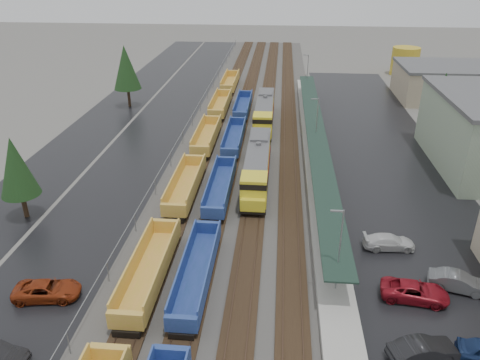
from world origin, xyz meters
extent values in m
cube|color=#302D2B|center=(0.00, 60.00, 0.04)|extent=(20.00, 160.00, 0.08)
cube|color=black|center=(-6.00, 60.00, 0.15)|extent=(2.60, 160.00, 0.15)
cube|color=#473326|center=(-6.72, 60.00, 0.27)|extent=(0.08, 160.00, 0.07)
cube|color=#473326|center=(-5.28, 60.00, 0.27)|extent=(0.08, 160.00, 0.07)
cube|color=black|center=(-2.00, 60.00, 0.15)|extent=(2.60, 160.00, 0.15)
cube|color=#473326|center=(-2.72, 60.00, 0.27)|extent=(0.08, 160.00, 0.07)
cube|color=#473326|center=(-1.28, 60.00, 0.27)|extent=(0.08, 160.00, 0.07)
cube|color=black|center=(2.00, 60.00, 0.15)|extent=(2.60, 160.00, 0.15)
cube|color=#473326|center=(1.28, 60.00, 0.27)|extent=(0.08, 160.00, 0.07)
cube|color=#473326|center=(2.72, 60.00, 0.27)|extent=(0.08, 160.00, 0.07)
cube|color=black|center=(6.00, 60.00, 0.15)|extent=(2.60, 160.00, 0.15)
cube|color=#473326|center=(5.28, 60.00, 0.27)|extent=(0.08, 160.00, 0.07)
cube|color=#473326|center=(6.72, 60.00, 0.27)|extent=(0.08, 160.00, 0.07)
cube|color=black|center=(-15.00, 60.00, 0.01)|extent=(10.00, 160.00, 0.02)
cube|color=black|center=(-25.00, 60.00, 0.01)|extent=(9.00, 160.00, 0.02)
cube|color=black|center=(19.00, 50.00, 0.01)|extent=(16.00, 100.00, 0.02)
cube|color=#9E9B93|center=(9.50, 50.00, 0.35)|extent=(3.00, 80.00, 0.70)
cylinder|color=gray|center=(9.50, 25.00, 1.90)|extent=(0.16, 0.16, 2.40)
cylinder|color=gray|center=(9.50, 40.00, 1.90)|extent=(0.16, 0.16, 2.40)
cylinder|color=gray|center=(9.50, 55.00, 1.90)|extent=(0.16, 0.16, 2.40)
cylinder|color=gray|center=(9.50, 70.00, 1.90)|extent=(0.16, 0.16, 2.40)
cylinder|color=gray|center=(9.50, 85.00, 1.90)|extent=(0.16, 0.16, 2.40)
cube|color=#192D24|center=(9.50, 50.00, 3.20)|extent=(2.60, 65.00, 0.15)
cylinder|color=gray|center=(9.50, 20.00, 4.00)|extent=(0.12, 0.12, 8.00)
cube|color=gray|center=(9.00, 20.00, 7.90)|extent=(1.00, 0.15, 0.12)
cylinder|color=gray|center=(9.50, 50.00, 4.00)|extent=(0.12, 0.12, 8.00)
cube|color=gray|center=(9.00, 50.00, 7.90)|extent=(1.00, 0.15, 0.12)
cylinder|color=gray|center=(9.50, 80.00, 4.00)|extent=(0.12, 0.12, 8.00)
cube|color=gray|center=(9.00, 80.00, 7.90)|extent=(1.00, 0.15, 0.12)
cylinder|color=gray|center=(-9.50, 12.00, 1.00)|extent=(0.08, 0.08, 2.00)
cylinder|color=gray|center=(-9.50, 20.00, 1.00)|extent=(0.08, 0.08, 2.00)
cylinder|color=gray|center=(-9.50, 28.00, 1.00)|extent=(0.08, 0.08, 2.00)
cylinder|color=gray|center=(-9.50, 36.00, 1.00)|extent=(0.08, 0.08, 2.00)
cylinder|color=gray|center=(-9.50, 44.00, 1.00)|extent=(0.08, 0.08, 2.00)
cylinder|color=gray|center=(-9.50, 52.00, 1.00)|extent=(0.08, 0.08, 2.00)
cylinder|color=gray|center=(-9.50, 60.00, 1.00)|extent=(0.08, 0.08, 2.00)
cylinder|color=gray|center=(-9.50, 68.00, 1.00)|extent=(0.08, 0.08, 2.00)
cylinder|color=gray|center=(-9.50, 76.00, 1.00)|extent=(0.08, 0.08, 2.00)
cylinder|color=gray|center=(-9.50, 84.00, 1.00)|extent=(0.08, 0.08, 2.00)
cylinder|color=gray|center=(-9.50, 92.00, 1.00)|extent=(0.08, 0.08, 2.00)
cylinder|color=gray|center=(-9.50, 100.00, 1.00)|extent=(0.08, 0.08, 2.00)
cylinder|color=gray|center=(-9.50, 108.00, 1.00)|extent=(0.08, 0.08, 2.00)
cylinder|color=gray|center=(-9.50, 116.00, 1.00)|extent=(0.08, 0.08, 2.00)
cylinder|color=gray|center=(-9.50, 124.00, 1.00)|extent=(0.08, 0.08, 2.00)
cylinder|color=gray|center=(-9.50, 132.00, 1.00)|extent=(0.08, 0.08, 2.00)
cube|color=gray|center=(-9.50, 60.00, 2.00)|extent=(0.05, 160.00, 0.05)
cube|color=tan|center=(36.00, 80.00, 3.00)|extent=(18.00, 14.00, 6.00)
cube|color=#59595B|center=(36.00, 80.00, 6.25)|extent=(18.36, 14.28, 0.50)
ellipsoid|color=#4B5B47|center=(-30.00, 200.00, 0.00)|extent=(154.00, 110.00, 19.80)
ellipsoid|color=#4B5B47|center=(40.00, 210.00, 0.00)|extent=(196.00, 140.00, 25.20)
cylinder|color=#332316|center=(-22.00, 30.00, 1.35)|extent=(0.50, 0.50, 2.70)
cone|color=black|center=(-22.00, 30.00, 5.85)|extent=(3.96, 3.96, 6.30)
cylinder|color=#332316|center=(-23.00, 70.00, 1.65)|extent=(0.50, 0.50, 3.30)
cone|color=black|center=(-23.00, 70.00, 7.15)|extent=(4.84, 4.84, 7.70)
cylinder|color=#332316|center=(28.00, 58.00, 1.50)|extent=(0.50, 0.50, 3.00)
cone|color=black|center=(28.00, 58.00, 6.50)|extent=(4.40, 4.40, 7.00)
cube|color=black|center=(2.00, 40.72, 0.81)|extent=(2.79, 18.59, 0.37)
cube|color=gold|center=(2.00, 41.65, 2.39)|extent=(2.60, 14.87, 2.79)
cube|color=gold|center=(2.00, 33.46, 2.58)|extent=(2.79, 2.97, 3.16)
cube|color=black|center=(2.00, 33.46, 3.51)|extent=(2.84, 3.02, 0.65)
cube|color=gold|center=(2.00, 31.79, 1.65)|extent=(2.60, 0.93, 1.30)
cube|color=#59595B|center=(2.00, 41.65, 3.88)|extent=(2.65, 14.87, 0.33)
cube|color=maroon|center=(0.68, 41.65, 1.28)|extent=(0.04, 14.87, 0.33)
cube|color=maroon|center=(3.32, 41.65, 1.28)|extent=(0.04, 14.87, 0.33)
cube|color=black|center=(2.00, 40.72, 0.44)|extent=(2.05, 5.58, 0.56)
cube|color=black|center=(2.00, 34.21, 0.53)|extent=(2.23, 3.72, 0.46)
cube|color=black|center=(2.00, 47.22, 0.53)|extent=(2.23, 3.72, 0.46)
cylinder|color=#59595B|center=(2.00, 42.57, 4.16)|extent=(0.65, 0.65, 0.46)
cube|color=#59595B|center=(2.00, 45.36, 4.11)|extent=(2.23, 3.72, 0.46)
cube|color=black|center=(2.00, 61.72, 0.81)|extent=(2.79, 18.59, 0.37)
cube|color=gold|center=(2.00, 62.65, 2.39)|extent=(2.60, 14.87, 2.79)
cube|color=gold|center=(2.00, 54.46, 2.58)|extent=(2.79, 2.97, 3.16)
cube|color=black|center=(2.00, 54.46, 3.51)|extent=(2.84, 3.02, 0.65)
cube|color=gold|center=(2.00, 52.79, 1.65)|extent=(2.60, 0.93, 1.30)
cube|color=#59595B|center=(2.00, 62.65, 3.88)|extent=(2.65, 14.87, 0.33)
cube|color=maroon|center=(0.68, 62.65, 1.28)|extent=(0.04, 14.87, 0.33)
cube|color=maroon|center=(3.32, 62.65, 1.28)|extent=(0.04, 14.87, 0.33)
cube|color=black|center=(2.00, 61.72, 0.44)|extent=(2.05, 5.58, 0.56)
cube|color=black|center=(2.00, 55.21, 0.53)|extent=(2.23, 3.72, 0.46)
cube|color=black|center=(2.00, 68.22, 0.53)|extent=(2.23, 3.72, 0.46)
cylinder|color=#59595B|center=(2.00, 63.57, 4.16)|extent=(0.65, 0.65, 0.46)
cube|color=#59595B|center=(2.00, 66.36, 4.11)|extent=(2.23, 3.72, 0.46)
cube|color=gold|center=(-6.00, 10.76, 1.59)|extent=(2.67, 0.51, 1.44)
cube|color=gold|center=(-6.00, 20.35, 0.87)|extent=(2.67, 12.39, 0.26)
cube|color=gold|center=(-7.29, 20.35, 1.79)|extent=(0.15, 12.39, 1.85)
cube|color=gold|center=(-4.71, 20.35, 1.79)|extent=(0.15, 12.39, 1.85)
cube|color=gold|center=(-6.00, 13.95, 1.59)|extent=(2.67, 0.51, 1.44)
cube|color=gold|center=(-6.00, 26.75, 1.59)|extent=(2.67, 0.51, 1.44)
cube|color=black|center=(-6.00, 14.67, 0.56)|extent=(2.06, 2.26, 0.51)
cube|color=black|center=(-6.00, 26.03, 0.56)|extent=(2.06, 2.26, 0.51)
cube|color=gold|center=(-6.00, 36.34, 0.87)|extent=(2.67, 12.39, 0.26)
cube|color=gold|center=(-7.29, 36.34, 1.79)|extent=(0.15, 12.39, 1.85)
cube|color=gold|center=(-4.71, 36.34, 1.79)|extent=(0.15, 12.39, 1.85)
cube|color=gold|center=(-6.00, 29.94, 1.59)|extent=(2.67, 0.51, 1.44)
cube|color=gold|center=(-6.00, 42.74, 1.59)|extent=(2.67, 0.51, 1.44)
cube|color=black|center=(-6.00, 30.66, 0.56)|extent=(2.06, 2.26, 0.51)
cube|color=black|center=(-6.00, 42.02, 0.56)|extent=(2.06, 2.26, 0.51)
cube|color=gold|center=(-6.00, 52.33, 0.87)|extent=(2.67, 12.39, 0.26)
cube|color=gold|center=(-7.29, 52.33, 1.79)|extent=(0.15, 12.39, 1.85)
cube|color=gold|center=(-4.71, 52.33, 1.79)|extent=(0.15, 12.39, 1.85)
cube|color=gold|center=(-6.00, 45.93, 1.59)|extent=(2.67, 0.51, 1.44)
cube|color=gold|center=(-6.00, 58.74, 1.59)|extent=(2.67, 0.51, 1.44)
cube|color=black|center=(-6.00, 46.65, 0.56)|extent=(2.06, 2.26, 0.51)
cube|color=black|center=(-6.00, 58.02, 0.56)|extent=(2.06, 2.26, 0.51)
cube|color=gold|center=(-6.00, 68.33, 0.87)|extent=(2.67, 12.39, 0.26)
cube|color=gold|center=(-7.29, 68.33, 1.79)|extent=(0.15, 12.39, 1.85)
cube|color=gold|center=(-4.71, 68.33, 1.79)|extent=(0.15, 12.39, 1.85)
cube|color=gold|center=(-6.00, 61.92, 1.59)|extent=(2.67, 0.51, 1.44)
cube|color=gold|center=(-6.00, 74.73, 1.59)|extent=(2.67, 0.51, 1.44)
cube|color=black|center=(-6.00, 62.64, 0.56)|extent=(2.06, 2.26, 0.51)
cube|color=black|center=(-6.00, 74.01, 0.56)|extent=(2.06, 2.26, 0.51)
cube|color=gold|center=(-6.00, 84.32, 0.87)|extent=(2.67, 12.39, 0.26)
cube|color=gold|center=(-7.29, 84.32, 1.79)|extent=(0.15, 12.39, 1.85)
cube|color=gold|center=(-4.71, 84.32, 1.79)|extent=(0.15, 12.39, 1.85)
cube|color=gold|center=(-6.00, 77.92, 1.59)|extent=(2.67, 0.51, 1.44)
cube|color=gold|center=(-6.00, 90.72, 1.59)|extent=(2.67, 0.51, 1.44)
cube|color=black|center=(-6.00, 78.64, 0.56)|extent=(2.06, 2.26, 0.51)
cube|color=black|center=(-6.00, 90.00, 0.56)|extent=(2.06, 2.26, 0.51)
cube|color=navy|center=(-2.00, 11.19, 1.46)|extent=(2.42, 0.46, 1.30)
cube|color=navy|center=(-2.00, 20.59, 0.81)|extent=(2.42, 12.66, 0.23)
cube|color=navy|center=(-3.16, 20.59, 1.65)|extent=(0.14, 12.66, 1.67)
cube|color=navy|center=(-0.84, 20.59, 1.65)|extent=(0.14, 12.66, 1.67)
cube|color=navy|center=(-2.00, 14.07, 1.46)|extent=(2.42, 0.46, 1.30)
cube|color=navy|center=(-2.00, 27.10, 1.46)|extent=(2.42, 0.46, 1.30)
cube|color=black|center=(-2.00, 14.72, 0.53)|extent=(1.86, 2.04, 0.46)
cube|color=black|center=(-2.00, 26.45, 0.53)|extent=(1.86, 2.04, 0.46)
cube|color=navy|center=(-2.00, 36.50, 0.81)|extent=(2.42, 12.66, 0.23)
cube|color=navy|center=(-3.16, 36.50, 1.65)|extent=(0.14, 12.66, 1.67)
cube|color=navy|center=(-0.84, 36.50, 1.65)|extent=(0.14, 12.66, 1.67)
cube|color=navy|center=(-2.00, 29.98, 1.46)|extent=(2.42, 0.46, 1.30)
cube|color=navy|center=(-2.00, 43.01, 1.46)|extent=(2.42, 0.46, 1.30)
cube|color=black|center=(-2.00, 30.63, 0.53)|extent=(1.86, 2.04, 0.46)
cube|color=black|center=(-2.00, 42.36, 0.53)|extent=(1.86, 2.04, 0.46)
cube|color=navy|center=(-2.00, 52.41, 0.81)|extent=(2.42, 12.66, 0.23)
cube|color=navy|center=(-3.16, 52.41, 1.65)|extent=(0.14, 12.66, 1.67)
cube|color=navy|center=(-0.84, 52.41, 1.65)|extent=(0.14, 12.66, 1.67)
cube|color=navy|center=(-2.00, 45.89, 1.46)|extent=(2.42, 0.46, 1.30)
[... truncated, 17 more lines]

